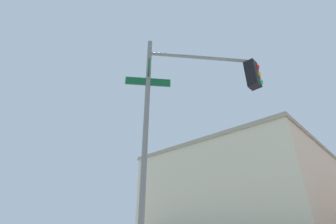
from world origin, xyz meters
The scene contains 2 objects.
traffic_signal_near centered at (-6.24, -6.14, 4.31)m, with size 2.33×2.80×6.06m.
building_stucco centered at (-17.25, 19.81, 4.93)m, with size 18.80×23.91×9.85m.
Camera 1 is at (-3.50, -9.99, 1.56)m, focal length 23.92 mm.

